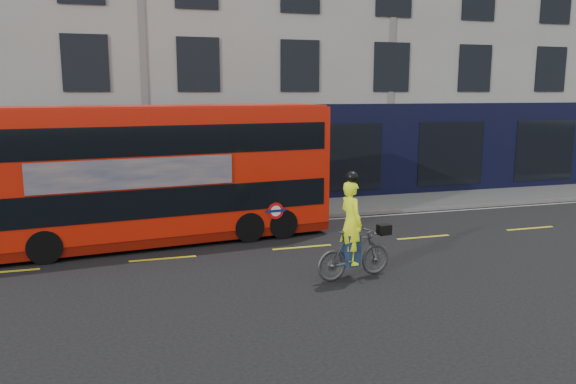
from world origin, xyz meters
name	(u,v)px	position (x,y,z in m)	size (l,w,h in m)	color
ground	(168,276)	(0.00, 0.00, 0.00)	(120.00, 120.00, 0.00)	black
pavement	(152,218)	(0.00, 6.50, 0.06)	(60.00, 3.00, 0.12)	slate
kerb	(155,227)	(0.00, 5.00, 0.07)	(60.00, 0.12, 0.13)	slate
building_terrace	(136,23)	(0.00, 12.94, 7.49)	(50.00, 10.07, 15.00)	#A6A49C
road_edge_line	(155,231)	(0.00, 4.70, 0.00)	(58.00, 0.10, 0.01)	silver
lane_dashes	(163,259)	(0.00, 1.50, 0.00)	(58.00, 0.12, 0.01)	gold
bus	(162,173)	(0.20, 3.34, 2.10)	(10.34, 3.35, 4.09)	red
cyclist	(353,243)	(4.33, -1.47, 0.89)	(2.10, 0.89, 2.65)	#47494C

